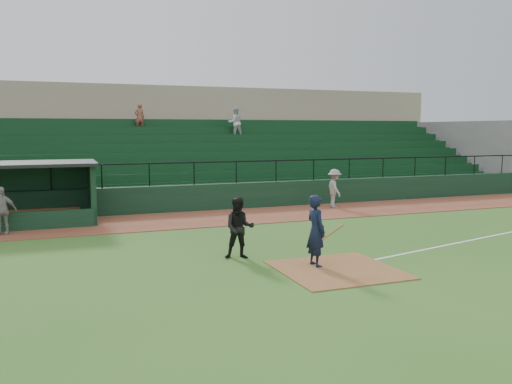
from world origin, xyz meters
name	(u,v)px	position (x,y,z in m)	size (l,w,h in m)	color
ground	(319,261)	(0.00, 0.00, 0.00)	(90.00, 90.00, 0.00)	#325F1E
warning_track	(231,217)	(0.00, 8.00, 0.01)	(40.00, 4.00, 0.03)	brown
home_plate_dirt	(337,270)	(0.00, -1.00, 0.01)	(3.00, 3.00, 0.03)	brown
foul_line	(505,233)	(8.00, 1.20, 0.01)	(18.00, 0.09, 0.01)	white
stadium_structure	(184,154)	(0.00, 16.46, 2.30)	(38.00, 13.08, 6.40)	black
batter_at_plate	(316,231)	(-0.36, -0.45, 0.97)	(1.05, 0.74, 1.95)	black
umpire	(239,228)	(-1.98, 1.12, 0.88)	(0.86, 0.67, 1.76)	black
runner	(334,188)	(5.35, 8.72, 0.93)	(1.16, 0.67, 1.80)	gray
dugout_player_a	(2,210)	(-8.62, 7.26, 0.87)	(0.98, 0.41, 1.67)	gray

